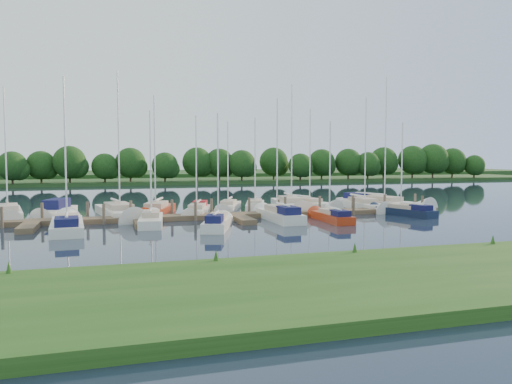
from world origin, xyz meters
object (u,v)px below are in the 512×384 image
object	(u,v)px
dock	(236,216)
sailboat_s_2	(218,224)
sailboat_n_0	(8,215)
motorboat	(56,212)
sailboat_n_5	(228,207)

from	to	relation	value
dock	sailboat_s_2	bearing A→B (deg)	-117.95
sailboat_n_0	sailboat_s_2	size ratio (longest dim) A/B	1.31
dock	motorboat	distance (m)	16.28
sailboat_n_0	sailboat_s_2	xyz separation A→B (m)	(15.94, -10.74, 0.05)
sailboat_n_5	sailboat_n_0	bearing A→B (deg)	26.33
dock	sailboat_s_2	distance (m)	5.85
sailboat_n_5	sailboat_s_2	world-z (taller)	sailboat_n_5
dock	sailboat_n_0	bearing A→B (deg)	163.37
dock	sailboat_s_2	world-z (taller)	sailboat_s_2
sailboat_n_0	sailboat_s_2	world-z (taller)	sailboat_n_0
dock	sailboat_n_0	size ratio (longest dim) A/B	3.45
sailboat_n_0	sailboat_s_2	bearing A→B (deg)	135.22
dock	motorboat	bearing A→B (deg)	156.64
sailboat_n_5	motorboat	bearing A→B (deg)	24.14
dock	sailboat_s_2	size ratio (longest dim) A/B	4.50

